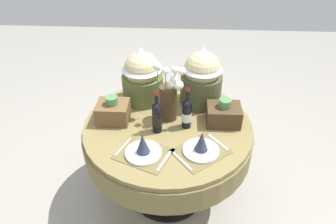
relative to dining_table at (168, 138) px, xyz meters
The scene contains 11 objects.
ground 0.62m from the dining_table, ahead, with size 8.00×8.00×0.00m, color #9E998E.
dining_table is the anchor object (origin of this frame).
place_setting_left 0.41m from the dining_table, 112.62° to the right, with size 0.41×0.37×0.16m.
place_setting_right 0.42m from the dining_table, 51.25° to the right, with size 0.43×0.42×0.16m.
flower_vase 0.34m from the dining_table, 86.70° to the left, with size 0.23×0.17×0.46m.
wine_bottle_left 0.30m from the dining_table, 12.26° to the right, with size 0.07×0.07×0.33m.
wine_bottle_centre 0.29m from the dining_table, 127.70° to the right, with size 0.07×0.07×0.33m.
gift_tub_back_left 0.54m from the dining_table, 124.83° to the left, with size 0.33×0.33×0.45m.
gift_tub_back_right 0.55m from the dining_table, 50.39° to the left, with size 0.32×0.32×0.48m.
woven_basket_side_left 0.46m from the dining_table, behind, with size 0.23×0.20×0.20m.
woven_basket_side_right 0.46m from the dining_table, ahead, with size 0.24×0.19×0.20m.
Camera 1 is at (0.10, -1.77, 2.15)m, focal length 32.52 mm.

